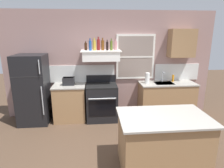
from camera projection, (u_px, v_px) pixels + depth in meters
The scene contains 21 objects.
ground_plane at pixel (121, 166), 3.20m from camera, with size 16.00×16.00×0.00m, color #4C3828.
back_wall at pixel (112, 64), 4.99m from camera, with size 5.40×0.11×2.70m.
refrigerator at pixel (33, 90), 4.58m from camera, with size 0.70×0.72×1.67m.
counter_left_of_stove at pixel (70, 102), 4.81m from camera, with size 0.79×0.63×0.91m.
toaster at pixel (69, 81), 4.69m from camera, with size 0.30×0.20×0.19m.
stove_range at pixel (102, 102), 4.85m from camera, with size 0.76×0.69×1.09m.
range_hood_shelf at pixel (101, 55), 4.64m from camera, with size 0.96×0.52×0.24m.
bottle_brown_stout at pixel (86, 46), 4.61m from camera, with size 0.06×0.06×0.21m.
bottle_blue_liqueur at pixel (90, 45), 4.51m from camera, with size 0.07×0.07×0.29m.
bottle_champagne_gold_foil at pixel (94, 45), 4.55m from camera, with size 0.08×0.08×0.29m.
bottle_red_label_wine at pixel (98, 45), 4.59m from camera, with size 0.07×0.07×0.32m.
bottle_amber_wine at pixel (103, 45), 4.60m from camera, with size 0.07×0.07×0.29m.
bottle_balsamic_dark at pixel (107, 46), 4.57m from camera, with size 0.06×0.06×0.25m.
bottle_olive_oil_square at pixel (111, 45), 4.57m from camera, with size 0.06×0.06×0.28m.
bottle_rose_pink at pixel (116, 46), 4.58m from camera, with size 0.07×0.07×0.27m.
counter_right_with_sink at pixel (166, 99), 5.03m from camera, with size 1.43×0.63×0.91m.
sink_faucet at pixel (163, 75), 4.95m from camera, with size 0.03×0.17×0.28m.
paper_towel_roll at pixel (147, 78), 4.83m from camera, with size 0.11×0.11×0.27m, color white.
dish_soap_bottle at pixel (173, 78), 5.00m from camera, with size 0.06×0.06×0.18m, color orange.
kitchen_island at pixel (162, 142), 3.06m from camera, with size 1.40×0.90×0.91m.
upper_cabinet_right at pixel (182, 43), 4.82m from camera, with size 0.64×0.32×0.70m.
Camera 1 is at (-0.41, -2.71, 2.15)m, focal length 30.62 mm.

